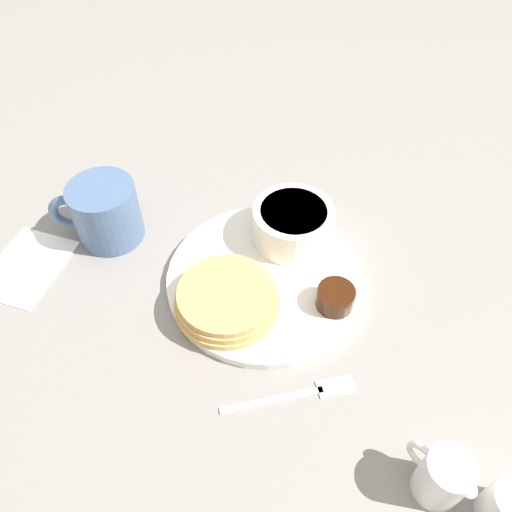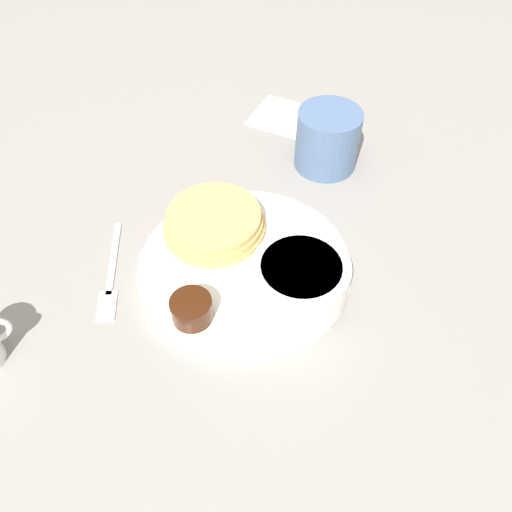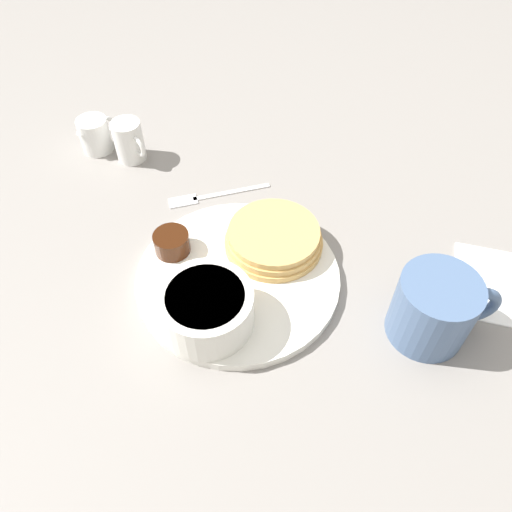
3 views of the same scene
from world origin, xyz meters
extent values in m
plane|color=gray|center=(0.00, 0.00, 0.00)|extent=(4.00, 4.00, 0.00)
cylinder|color=white|center=(0.00, 0.00, 0.01)|extent=(0.25, 0.25, 0.01)
cylinder|color=tan|center=(0.05, -0.04, 0.02)|extent=(0.12, 0.12, 0.01)
cylinder|color=tan|center=(0.05, -0.04, 0.03)|extent=(0.12, 0.12, 0.01)
cylinder|color=tan|center=(0.05, -0.04, 0.03)|extent=(0.11, 0.11, 0.01)
cylinder|color=white|center=(-0.07, 0.02, 0.04)|extent=(0.10, 0.10, 0.05)
cylinder|color=white|center=(-0.07, 0.02, 0.06)|extent=(0.08, 0.08, 0.01)
cylinder|color=#38190A|center=(0.03, 0.09, 0.03)|extent=(0.04, 0.04, 0.03)
cylinder|color=white|center=(-0.08, 0.04, 0.03)|extent=(0.04, 0.04, 0.03)
sphere|color=white|center=(-0.08, 0.04, 0.04)|extent=(0.02, 0.02, 0.02)
cylinder|color=slate|center=(-0.04, -0.22, 0.04)|extent=(0.09, 0.09, 0.08)
torus|color=slate|center=(-0.03, -0.26, 0.04)|extent=(0.02, 0.06, 0.06)
cube|color=silver|center=(0.15, 0.03, 0.00)|extent=(0.05, 0.11, 0.00)
cube|color=silver|center=(0.13, 0.10, 0.00)|extent=(0.03, 0.04, 0.00)
cube|color=white|center=(0.04, -0.31, 0.00)|extent=(0.13, 0.10, 0.00)
camera|label=1|loc=(0.38, 0.06, 0.50)|focal=35.00mm
camera|label=2|loc=(-0.13, 0.34, 0.46)|focal=35.00mm
camera|label=3|loc=(-0.37, -0.07, 0.48)|focal=35.00mm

